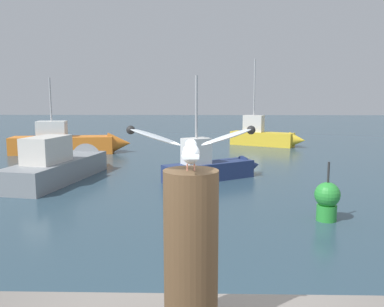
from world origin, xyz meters
The scene contains 7 objects.
mooring_post centered at (-0.11, -0.36, 1.92)m, with size 0.29×0.29×0.85m, color #4C3823.
seagull centered at (-0.11, -0.35, 2.47)m, with size 0.64×0.39×0.23m.
boat_grey centered at (-4.66, 10.85, 0.48)m, with size 2.29×5.70×1.75m.
boat_navy centered at (0.41, 10.66, 0.43)m, with size 3.59×2.72×3.47m.
boat_yellow centered at (3.63, 19.92, 0.54)m, with size 4.14×2.80×4.88m.
boat_orange centered at (-6.39, 16.69, 0.52)m, with size 5.82×1.97×3.76m.
channel_buoy centered at (2.74, 6.21, 0.48)m, with size 0.56×0.56×1.33m.
Camera 1 is at (-0.06, -2.31, 2.71)m, focal length 36.71 mm.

